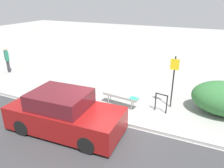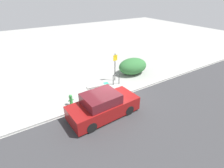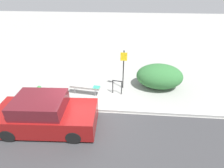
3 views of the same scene
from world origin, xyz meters
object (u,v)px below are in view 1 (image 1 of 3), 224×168
(bench, at_px, (121,96))
(bike_rack, at_px, (161,101))
(pedestrian, at_px, (7,59))
(parked_car_near, at_px, (64,114))
(sign_post, at_px, (173,78))
(fire_hydrant, at_px, (70,93))

(bench, bearing_deg, bike_rack, 14.16)
(pedestrian, bearing_deg, parked_car_near, 0.03)
(bike_rack, xyz_separation_m, sign_post, (0.30, 0.63, 0.88))
(fire_hydrant, bearing_deg, bench, 14.25)
(bike_rack, relative_size, parked_car_near, 0.20)
(fire_hydrant, xyz_separation_m, pedestrian, (-6.15, 1.92, 0.46))
(sign_post, bearing_deg, parked_car_near, -132.00)
(bench, height_order, parked_car_near, parked_car_near)
(parked_car_near, bearing_deg, fire_hydrant, 117.82)
(fire_hydrant, bearing_deg, bike_rack, 11.24)
(bench, distance_m, parked_car_near, 2.85)
(bench, bearing_deg, parked_car_near, -105.47)
(bench, height_order, sign_post, sign_post)
(bike_rack, relative_size, fire_hydrant, 1.08)
(fire_hydrant, xyz_separation_m, parked_car_near, (1.21, -2.05, 0.27))
(bike_rack, distance_m, parked_car_near, 4.02)
(bike_rack, xyz_separation_m, parked_car_near, (-2.83, -2.85, 0.17))
(pedestrian, bearing_deg, bench, 19.36)
(bike_rack, bearing_deg, parked_car_near, -134.79)
(sign_post, height_order, parked_car_near, sign_post)
(bench, bearing_deg, pedestrian, 177.97)
(bike_rack, bearing_deg, sign_post, 64.38)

